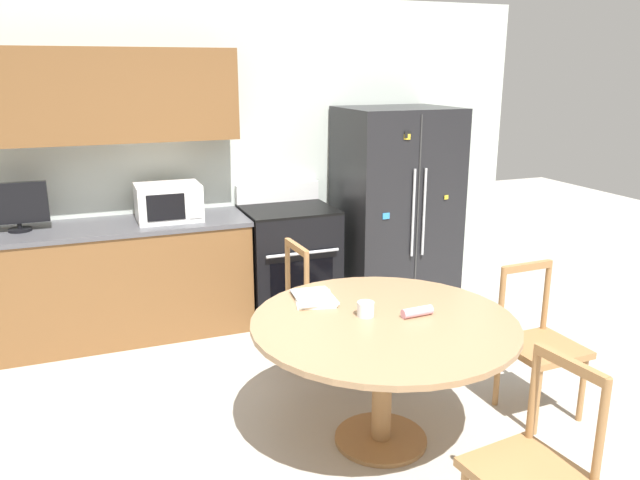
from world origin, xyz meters
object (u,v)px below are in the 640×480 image
Objects in this scene: dining_chair_far at (318,306)px; refrigerator at (395,208)px; dining_chair_right at (539,345)px; countertop_tv at (17,205)px; dining_chair_near at (532,471)px; candle_glass at (366,310)px; oven_range at (289,260)px; microwave at (168,202)px.

refrigerator is at bearing 127.84° from dining_chair_far.
dining_chair_far is at bearing -48.42° from dining_chair_right.
countertop_tv is 0.46× the size of dining_chair_near.
candle_glass is at bearing -8.58° from dining_chair_right.
countertop_tv is (-2.02, 0.06, 0.62)m from oven_range.
refrigerator is at bearing -24.13° from dining_chair_near.
oven_range is at bearing -1.77° from countertop_tv.
refrigerator is 2.03m from dining_chair_right.
countertop_tv is 2.71m from candle_glass.
dining_chair_right is 1.15m from candle_glass.
refrigerator reaches higher than dining_chair_far.
dining_chair_right is at bearing -91.84° from refrigerator.
dining_chair_near is 1.00× the size of dining_chair_far.
microwave reaches higher than oven_range.
dining_chair_near is at bearing 1.79° from dining_chair_far.
dining_chair_near reaches higher than candle_glass.
dining_chair_far is (0.85, -1.01, -0.61)m from microwave.
refrigerator is at bearing -2.53° from countertop_tv.
refrigerator is 2.18m from candle_glass.
countertop_tv is at bearing 132.49° from candle_glass.
refrigerator reaches higher than oven_range.
refrigerator is 18.38× the size of candle_glass.
refrigerator reaches higher than countertop_tv.
countertop_tv is at bearing 178.23° from oven_range.
dining_chair_near is (0.05, -3.02, -0.03)m from oven_range.
refrigerator is 1.47m from dining_chair_far.
oven_range is 1.20× the size of dining_chair_near.
oven_range reaches higher than dining_chair_near.
countertop_tv is 0.46× the size of dining_chair_right.
microwave reaches higher than candle_glass.
dining_chair_near is at bearing -77.37° from candle_glass.
countertop_tv reaches higher than dining_chair_far.
countertop_tv is (-1.05, 0.04, 0.05)m from microwave.
dining_chair_near is 1.29m from dining_chair_right.
countertop_tv is at bearing -121.55° from dining_chair_far.
refrigerator is 1.59× the size of oven_range.
countertop_tv is (-2.97, 0.13, 0.23)m from refrigerator.
candle_glass is (-0.09, -0.94, 0.33)m from dining_chair_far.
oven_range is 2.24× the size of microwave.
refrigerator is 1.93m from microwave.
candle_glass is (-0.20, -1.92, 0.30)m from oven_range.
refrigerator is at bearing -4.13° from oven_range.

